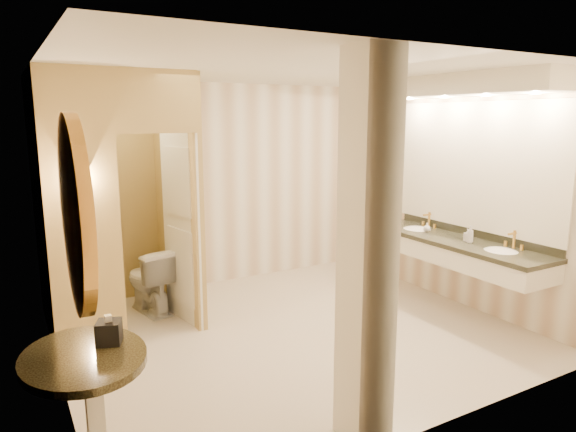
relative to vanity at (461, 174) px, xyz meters
name	(u,v)px	position (x,y,z in m)	size (l,w,h in m)	color
floor	(291,332)	(-1.98, 0.40, -1.63)	(4.50, 4.50, 0.00)	beige
ceiling	(292,70)	(-1.98, 0.40, 1.07)	(4.50, 4.50, 0.00)	silver
wall_back	(217,185)	(-1.98, 2.40, -0.28)	(4.50, 0.02, 2.70)	white
wall_front	(438,251)	(-1.98, -1.60, -0.28)	(4.50, 0.02, 2.70)	white
wall_left	(50,231)	(-4.23, 0.40, -0.28)	(0.02, 4.00, 2.70)	white
wall_right	(450,192)	(0.27, 0.40, -0.28)	(0.02, 4.00, 2.70)	white
toilet_closet	(157,199)	(-3.09, 1.37, -0.24)	(1.50, 1.55, 2.70)	tan
wall_sconce	(81,176)	(-3.90, 0.83, 0.10)	(0.14, 0.14, 0.42)	gold
vanity	(461,174)	(0.00, 0.00, 0.00)	(0.75, 2.49, 2.09)	white
console_shelf	(81,279)	(-4.19, -1.00, -0.29)	(0.89, 0.89, 1.90)	black
pillar	(367,253)	(-2.43, -1.40, -0.28)	(0.30, 0.30, 2.70)	white
tissue_box	(109,332)	(-4.04, -0.92, -0.68)	(0.14, 0.14, 0.14)	black
toilet	(150,280)	(-3.12, 1.73, -1.24)	(0.43, 0.75, 0.77)	white
soap_bottle_a	(468,235)	(-0.01, -0.16, -0.68)	(0.07, 0.07, 0.14)	beige
soap_bottle_b	(427,227)	(-0.04, 0.45, -0.70)	(0.08, 0.08, 0.11)	silver
soap_bottle_c	(470,234)	(-0.04, -0.21, -0.66)	(0.07, 0.08, 0.19)	#C6B28C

